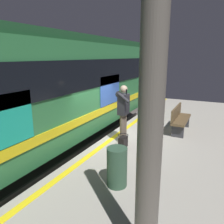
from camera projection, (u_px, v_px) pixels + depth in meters
name	position (u px, v px, depth m)	size (l,w,h in m)	color
ground_plane	(106.00, 161.00, 7.69)	(23.59, 23.59, 0.00)	#4C4742
platform	(183.00, 164.00, 6.49)	(15.47, 5.10, 0.90)	#9E998E
safety_line	(114.00, 137.00, 7.34)	(15.16, 0.16, 0.01)	yellow
track_rail_near	(78.00, 152.00, 8.16)	(20.11, 0.08, 0.16)	slate
track_rail_far	(48.00, 146.00, 8.77)	(20.11, 0.08, 0.16)	slate
train_carriage	(34.00, 89.00, 6.80)	(13.30, 2.95, 4.01)	#2D723F
passenger	(123.00, 109.00, 6.64)	(0.57, 0.55, 1.79)	brown
handbag	(123.00, 142.00, 6.47)	(0.33, 0.30, 0.40)	black
station_column	(151.00, 118.00, 2.44)	(0.29, 0.29, 3.90)	#59544C
bench	(180.00, 118.00, 7.81)	(1.58, 0.44, 0.90)	brown
trash_bin	(117.00, 167.00, 4.53)	(0.42, 0.42, 0.83)	#2D4C38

